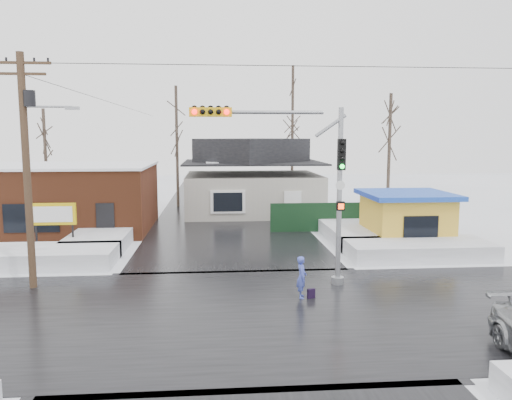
{
  "coord_description": "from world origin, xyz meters",
  "views": [
    {
      "loc": [
        -0.85,
        -16.08,
        5.92
      ],
      "look_at": [
        1.0,
        6.44,
        3.0
      ],
      "focal_mm": 35.0,
      "sensor_mm": 36.0,
      "label": 1
    }
  ],
  "objects": [
    {
      "name": "traffic_signal",
      "position": [
        2.43,
        2.97,
        4.54
      ],
      "size": [
        6.05,
        0.68,
        7.0
      ],
      "color": "gray",
      "rests_on": "ground"
    },
    {
      "name": "road_ns",
      "position": [
        0.0,
        0.0,
        0.01
      ],
      "size": [
        10.0,
        120.0,
        0.02
      ],
      "primitive_type": "cube",
      "color": "black",
      "rests_on": "ground"
    },
    {
      "name": "ground",
      "position": [
        0.0,
        0.0,
        0.0
      ],
      "size": [
        120.0,
        120.0,
        0.0
      ],
      "primitive_type": "plane",
      "color": "white",
      "rests_on": "ground"
    },
    {
      "name": "snowbank_nside_e",
      "position": [
        7.0,
        12.0,
        0.4
      ],
      "size": [
        3.0,
        8.0,
        0.8
      ],
      "primitive_type": "cube",
      "color": "white",
      "rests_on": "ground"
    },
    {
      "name": "road_ew",
      "position": [
        0.0,
        0.0,
        0.01
      ],
      "size": [
        120.0,
        10.0,
        0.02
      ],
      "primitive_type": "cube",
      "color": "black",
      "rests_on": "ground"
    },
    {
      "name": "snowbank_nw",
      "position": [
        -9.0,
        7.0,
        0.4
      ],
      "size": [
        7.0,
        3.0,
        0.8
      ],
      "primitive_type": "cube",
      "color": "white",
      "rests_on": "ground"
    },
    {
      "name": "tree_far_right",
      "position": [
        12.0,
        20.0,
        7.16
      ],
      "size": [
        3.0,
        3.0,
        9.0
      ],
      "color": "#332821",
      "rests_on": "ground"
    },
    {
      "name": "house",
      "position": [
        2.0,
        22.0,
        2.62
      ],
      "size": [
        10.4,
        8.4,
        5.76
      ],
      "color": "#AFAA9E",
      "rests_on": "ground"
    },
    {
      "name": "marquee_sign",
      "position": [
        -9.0,
        9.49,
        1.92
      ],
      "size": [
        2.2,
        0.21,
        2.55
      ],
      "color": "black",
      "rests_on": "ground"
    },
    {
      "name": "tree_far_mid",
      "position": [
        6.0,
        28.0,
        9.54
      ],
      "size": [
        3.0,
        3.0,
        12.0
      ],
      "color": "#332821",
      "rests_on": "ground"
    },
    {
      "name": "snowbank_ne",
      "position": [
        9.0,
        7.0,
        0.4
      ],
      "size": [
        7.0,
        3.0,
        0.8
      ],
      "primitive_type": "cube",
      "color": "white",
      "rests_on": "ground"
    },
    {
      "name": "fence",
      "position": [
        6.5,
        14.0,
        0.9
      ],
      "size": [
        8.0,
        0.12,
        1.8
      ],
      "primitive_type": "cube",
      "color": "black",
      "rests_on": "ground"
    },
    {
      "name": "tree_far_west",
      "position": [
        -14.0,
        24.0,
        6.36
      ],
      "size": [
        3.0,
        3.0,
        8.0
      ],
      "color": "#332821",
      "rests_on": "ground"
    },
    {
      "name": "tree_far_left",
      "position": [
        -4.0,
        26.0,
        7.95
      ],
      "size": [
        3.0,
        3.0,
        10.0
      ],
      "color": "#332821",
      "rests_on": "ground"
    },
    {
      "name": "utility_pole",
      "position": [
        -7.93,
        3.5,
        5.11
      ],
      "size": [
        3.15,
        0.44,
        9.0
      ],
      "color": "#382619",
      "rests_on": "ground"
    },
    {
      "name": "brick_building",
      "position": [
        -11.0,
        15.99,
        2.08
      ],
      "size": [
        12.2,
        8.2,
        4.12
      ],
      "color": "brown",
      "rests_on": "ground"
    },
    {
      "name": "pedestrian",
      "position": [
        2.26,
        1.43,
        0.77
      ],
      "size": [
        0.44,
        0.61,
        1.54
      ],
      "primitive_type": "imported",
      "rotation": [
        0.0,
        0.0,
        1.44
      ],
      "color": "#4453BE",
      "rests_on": "ground"
    },
    {
      "name": "kiosk",
      "position": [
        9.5,
        9.99,
        1.46
      ],
      "size": [
        4.6,
        4.6,
        2.88
      ],
      "color": "gold",
      "rests_on": "ground"
    },
    {
      "name": "snowbank_nside_w",
      "position": [
        -7.0,
        12.0,
        0.4
      ],
      "size": [
        3.0,
        8.0,
        0.8
      ],
      "primitive_type": "cube",
      "color": "white",
      "rests_on": "ground"
    },
    {
      "name": "shopping_bag",
      "position": [
        2.6,
        1.32,
        0.17
      ],
      "size": [
        0.3,
        0.2,
        0.35
      ],
      "primitive_type": "cube",
      "rotation": [
        0.0,
        0.0,
        0.29
      ],
      "color": "black",
      "rests_on": "ground"
    }
  ]
}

